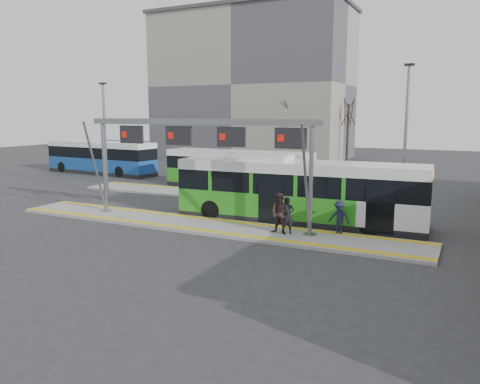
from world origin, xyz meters
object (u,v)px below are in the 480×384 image
(gantry, at_px, (198,140))
(passenger_a, at_px, (287,215))
(passenger_b, at_px, (280,213))
(hero_bus, at_px, (298,192))
(passenger_c, at_px, (339,217))

(gantry, bearing_deg, passenger_a, -1.35)
(passenger_a, xyz_separation_m, passenger_b, (-0.27, -0.24, 0.11))
(gantry, height_order, hero_bus, gantry)
(passenger_a, relative_size, passenger_c, 1.09)
(hero_bus, bearing_deg, passenger_c, -38.97)
(gantry, bearing_deg, passenger_c, 6.90)
(gantry, height_order, passenger_b, gantry)
(gantry, relative_size, passenger_b, 6.84)
(hero_bus, height_order, passenger_a, hero_bus)
(gantry, height_order, passenger_c, gantry)
(hero_bus, distance_m, passenger_c, 3.40)
(passenger_a, bearing_deg, passenger_b, -164.27)
(hero_bus, bearing_deg, gantry, -149.92)
(passenger_a, height_order, passenger_c, passenger_a)
(passenger_a, distance_m, passenger_c, 2.36)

